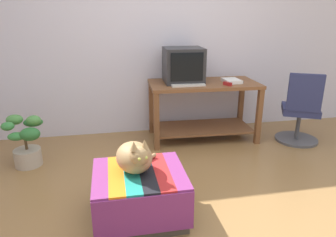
{
  "coord_description": "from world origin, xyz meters",
  "views": [
    {
      "loc": [
        -0.63,
        -1.98,
        1.53
      ],
      "look_at": [
        -0.08,
        0.85,
        0.55
      ],
      "focal_mm": 32.87,
      "sensor_mm": 36.0,
      "label": 1
    }
  ],
  "objects_px": {
    "cat": "(135,157)",
    "potted_plant": "(26,143)",
    "tv_monitor": "(183,65)",
    "ottoman_with_blanket": "(140,195)",
    "desk": "(203,101)",
    "book": "(232,81)",
    "stapler": "(228,84)",
    "keyboard": "(188,85)",
    "office_chair": "(300,113)"
  },
  "relations": [
    {
      "from": "cat",
      "to": "potted_plant",
      "type": "height_order",
      "value": "cat"
    },
    {
      "from": "ottoman_with_blanket",
      "to": "tv_monitor",
      "type": "bearing_deg",
      "value": 65.45
    },
    {
      "from": "book",
      "to": "cat",
      "type": "bearing_deg",
      "value": -134.77
    },
    {
      "from": "stapler",
      "to": "cat",
      "type": "bearing_deg",
      "value": -163.43
    },
    {
      "from": "tv_monitor",
      "to": "potted_plant",
      "type": "relative_size",
      "value": 0.87
    },
    {
      "from": "tv_monitor",
      "to": "cat",
      "type": "height_order",
      "value": "tv_monitor"
    },
    {
      "from": "book",
      "to": "potted_plant",
      "type": "xyz_separation_m",
      "value": [
        -2.37,
        -0.34,
        -0.5
      ]
    },
    {
      "from": "keyboard",
      "to": "book",
      "type": "relative_size",
      "value": 1.59
    },
    {
      "from": "keyboard",
      "to": "potted_plant",
      "type": "distance_m",
      "value": 1.88
    },
    {
      "from": "ottoman_with_blanket",
      "to": "desk",
      "type": "bearing_deg",
      "value": 57.34
    },
    {
      "from": "ottoman_with_blanket",
      "to": "stapler",
      "type": "relative_size",
      "value": 6.34
    },
    {
      "from": "desk",
      "to": "ottoman_with_blanket",
      "type": "height_order",
      "value": "desk"
    },
    {
      "from": "desk",
      "to": "tv_monitor",
      "type": "height_order",
      "value": "tv_monitor"
    },
    {
      "from": "tv_monitor",
      "to": "office_chair",
      "type": "distance_m",
      "value": 1.55
    },
    {
      "from": "desk",
      "to": "office_chair",
      "type": "relative_size",
      "value": 1.52
    },
    {
      "from": "desk",
      "to": "cat",
      "type": "xyz_separation_m",
      "value": [
        -0.99,
        -1.48,
        0.01
      ]
    },
    {
      "from": "desk",
      "to": "stapler",
      "type": "bearing_deg",
      "value": -42.31
    },
    {
      "from": "keyboard",
      "to": "cat",
      "type": "height_order",
      "value": "keyboard"
    },
    {
      "from": "desk",
      "to": "stapler",
      "type": "relative_size",
      "value": 12.33
    },
    {
      "from": "tv_monitor",
      "to": "ottoman_with_blanket",
      "type": "relative_size",
      "value": 0.69
    },
    {
      "from": "keyboard",
      "to": "office_chair",
      "type": "xyz_separation_m",
      "value": [
        1.37,
        -0.23,
        -0.36
      ]
    },
    {
      "from": "book",
      "to": "cat",
      "type": "height_order",
      "value": "book"
    },
    {
      "from": "office_chair",
      "to": "stapler",
      "type": "bearing_deg",
      "value": 17.59
    },
    {
      "from": "keyboard",
      "to": "ottoman_with_blanket",
      "type": "height_order",
      "value": "keyboard"
    },
    {
      "from": "keyboard",
      "to": "ottoman_with_blanket",
      "type": "bearing_deg",
      "value": -118.11
    },
    {
      "from": "potted_plant",
      "to": "cat",
      "type": "bearing_deg",
      "value": -45.91
    },
    {
      "from": "desk",
      "to": "cat",
      "type": "relative_size",
      "value": 3.26
    },
    {
      "from": "desk",
      "to": "office_chair",
      "type": "xyz_separation_m",
      "value": [
        1.13,
        -0.37,
        -0.11
      ]
    },
    {
      "from": "tv_monitor",
      "to": "keyboard",
      "type": "height_order",
      "value": "tv_monitor"
    },
    {
      "from": "desk",
      "to": "book",
      "type": "relative_size",
      "value": 5.4
    },
    {
      "from": "keyboard",
      "to": "book",
      "type": "xyz_separation_m",
      "value": [
        0.58,
        0.08,
        0.01
      ]
    },
    {
      "from": "keyboard",
      "to": "potted_plant",
      "type": "bearing_deg",
      "value": -171.94
    },
    {
      "from": "book",
      "to": "keyboard",
      "type": "bearing_deg",
      "value": -174.05
    },
    {
      "from": "cat",
      "to": "stapler",
      "type": "xyz_separation_m",
      "value": [
        1.21,
        1.26,
        0.24
      ]
    },
    {
      "from": "desk",
      "to": "tv_monitor",
      "type": "distance_m",
      "value": 0.51
    },
    {
      "from": "keyboard",
      "to": "cat",
      "type": "distance_m",
      "value": 1.55
    },
    {
      "from": "keyboard",
      "to": "cat",
      "type": "bearing_deg",
      "value": -119.31
    },
    {
      "from": "book",
      "to": "potted_plant",
      "type": "relative_size",
      "value": 0.45
    },
    {
      "from": "cat",
      "to": "office_chair",
      "type": "relative_size",
      "value": 0.47
    },
    {
      "from": "keyboard",
      "to": "office_chair",
      "type": "height_order",
      "value": "office_chair"
    },
    {
      "from": "ottoman_with_blanket",
      "to": "stapler",
      "type": "distance_m",
      "value": 1.83
    },
    {
      "from": "book",
      "to": "stapler",
      "type": "distance_m",
      "value": 0.19
    },
    {
      "from": "cat",
      "to": "office_chair",
      "type": "bearing_deg",
      "value": 13.03
    },
    {
      "from": "tv_monitor",
      "to": "potted_plant",
      "type": "bearing_deg",
      "value": -163.24
    },
    {
      "from": "office_chair",
      "to": "stapler",
      "type": "relative_size",
      "value": 8.09
    },
    {
      "from": "office_chair",
      "to": "keyboard",
      "type": "bearing_deg",
      "value": 17.55
    },
    {
      "from": "ottoman_with_blanket",
      "to": "cat",
      "type": "distance_m",
      "value": 0.32
    },
    {
      "from": "desk",
      "to": "tv_monitor",
      "type": "bearing_deg",
      "value": 167.23
    },
    {
      "from": "potted_plant",
      "to": "stapler",
      "type": "height_order",
      "value": "stapler"
    },
    {
      "from": "desk",
      "to": "ottoman_with_blanket",
      "type": "distance_m",
      "value": 1.81
    }
  ]
}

